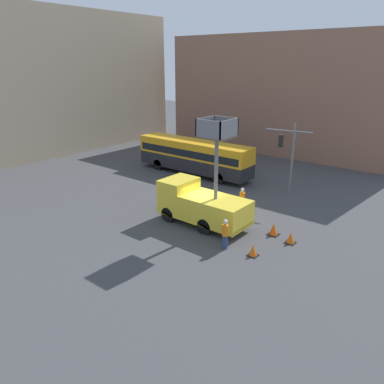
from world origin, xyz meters
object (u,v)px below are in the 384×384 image
at_px(utility_truck, 201,202).
at_px(traffic_cone_mid_road, 274,229).
at_px(road_worker_near_truck, 225,234).
at_px(road_worker_directing, 242,201).
at_px(traffic_light_pole, 289,149).
at_px(traffic_cone_far_side, 253,251).
at_px(city_bus, 194,155).
at_px(traffic_cone_near_truck, 291,238).

relative_size(utility_truck, traffic_cone_mid_road, 9.26).
xyz_separation_m(road_worker_near_truck, road_worker_directing, (5.25, 2.10, 0.04)).
bearing_deg(traffic_light_pole, utility_truck, 167.34).
bearing_deg(traffic_cone_mid_road, traffic_light_pole, 20.38).
xyz_separation_m(utility_truck, road_worker_near_truck, (-1.94, -3.24, -0.62)).
distance_m(traffic_cone_mid_road, traffic_cone_far_side, 3.19).
bearing_deg(city_bus, traffic_cone_near_truck, 146.01).
bearing_deg(traffic_cone_far_side, road_worker_directing, 37.59).
xyz_separation_m(road_worker_near_truck, traffic_cone_mid_road, (3.45, -1.37, -0.56)).
distance_m(road_worker_near_truck, road_worker_directing, 5.66).
height_order(utility_truck, traffic_light_pole, utility_truck).
height_order(city_bus, traffic_cone_mid_road, city_bus).
relative_size(city_bus, traffic_light_pole, 2.13).
xyz_separation_m(utility_truck, traffic_cone_near_truck, (1.12, -5.94, -1.21)).
xyz_separation_m(city_bus, traffic_cone_far_side, (-10.56, -12.70, -1.59)).
bearing_deg(utility_truck, traffic_cone_near_truck, -79.30).
height_order(road_worker_near_truck, traffic_cone_far_side, road_worker_near_truck).
distance_m(utility_truck, traffic_cone_mid_road, 4.99).
bearing_deg(city_bus, road_worker_near_truck, 130.98).
bearing_deg(traffic_cone_mid_road, road_worker_near_truck, 158.42).
bearing_deg(city_bus, traffic_cone_mid_road, 144.71).
height_order(city_bus, traffic_cone_near_truck, city_bus).
relative_size(traffic_light_pole, traffic_cone_mid_road, 7.32).
bearing_deg(traffic_cone_near_truck, traffic_cone_far_side, 160.75).
xyz_separation_m(traffic_light_pole, road_worker_directing, (-5.36, 0.80, -2.91)).
distance_m(city_bus, traffic_cone_near_truck, 15.81).
distance_m(city_bus, road_worker_directing, 10.53).
bearing_deg(traffic_light_pole, road_worker_near_truck, -173.04).
xyz_separation_m(traffic_light_pole, traffic_cone_near_truck, (-7.55, -4.00, -3.54)).
distance_m(road_worker_directing, traffic_cone_near_truck, 5.31).
bearing_deg(road_worker_directing, traffic_cone_far_side, -17.60).
bearing_deg(city_bus, traffic_cone_far_side, 135.90).
height_order(road_worker_near_truck, traffic_cone_mid_road, road_worker_near_truck).
distance_m(road_worker_near_truck, traffic_cone_mid_road, 3.75).
relative_size(traffic_light_pole, road_worker_near_truck, 3.08).
relative_size(city_bus, traffic_cone_far_side, 18.04).
distance_m(traffic_light_pole, road_worker_near_truck, 11.10).
bearing_deg(traffic_light_pole, traffic_cone_near_truck, -152.12).
xyz_separation_m(utility_truck, traffic_cone_far_side, (-1.66, -4.97, -1.23)).
relative_size(road_worker_near_truck, road_worker_directing, 0.97).
height_order(utility_truck, road_worker_directing, utility_truck).
xyz_separation_m(traffic_cone_near_truck, traffic_cone_mid_road, (0.38, 1.33, 0.04)).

